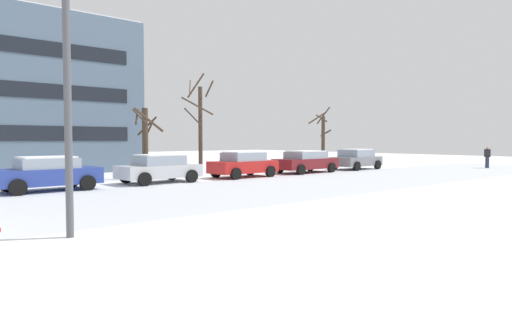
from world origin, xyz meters
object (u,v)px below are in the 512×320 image
(parked_car_blue, at_px, (47,173))
(parked_car_maroon, at_px, (306,161))
(parked_car_gray, at_px, (356,159))
(parked_car_red, at_px, (243,164))
(parked_car_silver, at_px, (159,168))
(pedestrian_crossing, at_px, (487,155))
(street_lamp, at_px, (83,60))

(parked_car_blue, xyz_separation_m, parked_car_maroon, (15.52, 0.15, -0.00))
(parked_car_gray, bearing_deg, parked_car_red, -179.60)
(parked_car_maroon, height_order, parked_car_gray, parked_car_gray)
(parked_car_red, bearing_deg, parked_car_maroon, 1.02)
(parked_car_silver, relative_size, pedestrian_crossing, 2.44)
(parked_car_silver, relative_size, parked_car_gray, 1.00)
(parked_car_gray, xyz_separation_m, pedestrian_crossing, (8.69, -5.42, 0.21))
(parked_car_silver, relative_size, parked_car_red, 1.00)
(parked_car_maroon, distance_m, pedestrian_crossing, 14.89)
(pedestrian_crossing, bearing_deg, parked_car_maroon, 158.55)
(parked_car_blue, distance_m, parked_car_maroon, 15.52)
(parked_car_blue, distance_m, parked_car_silver, 5.18)
(street_lamp, xyz_separation_m, pedestrian_crossing, (31.00, 4.24, -2.90))
(street_lamp, relative_size, parked_car_red, 1.58)
(street_lamp, height_order, parked_car_maroon, street_lamp)
(parked_car_maroon, bearing_deg, street_lamp, -150.52)
(parked_car_red, relative_size, pedestrian_crossing, 2.43)
(street_lamp, height_order, parked_car_red, street_lamp)
(street_lamp, relative_size, parked_car_blue, 1.53)
(parked_car_red, relative_size, parked_car_maroon, 0.87)
(parked_car_red, relative_size, parked_car_gray, 1.00)
(parked_car_red, distance_m, parked_car_maroon, 5.17)
(street_lamp, relative_size, parked_car_silver, 1.58)
(parked_car_silver, bearing_deg, parked_car_maroon, -0.23)
(parked_car_blue, bearing_deg, parked_car_red, 0.30)
(street_lamp, distance_m, parked_car_blue, 10.16)
(parked_car_red, xyz_separation_m, pedestrian_crossing, (19.04, -5.35, 0.21))
(parked_car_gray, bearing_deg, street_lamp, -156.58)
(parked_car_blue, xyz_separation_m, parked_car_silver, (5.17, 0.19, -0.01))
(street_lamp, xyz_separation_m, parked_car_gray, (22.31, 9.67, -3.11))
(parked_car_maroon, xyz_separation_m, pedestrian_crossing, (13.86, -5.45, 0.22))
(parked_car_red, bearing_deg, pedestrian_crossing, -15.71)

